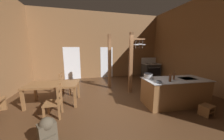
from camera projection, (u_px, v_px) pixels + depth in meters
The scene contains 18 objects.
ground_plane at pixel (118, 104), 4.19m from camera, with size 8.99×8.64×0.10m, color #4C301C.
wall_back at pixel (100, 46), 7.59m from camera, with size 8.99×0.14×4.26m, color brown.
wall_right at pixel (212, 44), 4.81m from camera, with size 0.14×8.64×4.26m, color brown.
glazed_door_back_left at pixel (72, 63), 7.27m from camera, with size 1.00×0.01×2.05m, color white.
glazed_panel_back_right at pixel (107, 62), 7.82m from camera, with size 0.84×0.01×2.05m, color white.
kitchen_island at pixel (174, 92), 3.98m from camera, with size 2.22×1.12×0.91m.
stove_range at pixel (151, 70), 8.01m from camera, with size 1.17×0.85×1.32m.
support_post_with_pot_rack at pixel (132, 60), 4.92m from camera, with size 0.70×0.28×2.61m.
support_post_center at pixel (110, 62), 5.57m from camera, with size 0.14×0.14×2.61m.
step_stool at pixel (207, 109), 3.35m from camera, with size 0.41×0.34×0.30m.
dining_table at pixel (53, 86), 3.99m from camera, with size 1.79×1.08×0.74m.
ladderback_chair_near_window at pixel (65, 84), 4.89m from camera, with size 0.48×0.48×0.95m.
ladderback_chair_by_post at pixel (55, 102), 3.22m from camera, with size 0.45×0.45×0.95m.
backpack at pixel (47, 131), 2.28m from camera, with size 0.39×0.38×0.60m.
stockpot_on_counter at pixel (148, 76), 3.95m from camera, with size 0.37×0.30×0.18m.
mixing_bowl_on_counter at pixel (159, 82), 3.44m from camera, with size 0.17×0.17×0.06m.
bottle_tall_on_counter at pixel (174, 76), 3.79m from camera, with size 0.06×0.06×0.32m.
bottle_short_on_counter at pixel (170, 78), 3.56m from camera, with size 0.07×0.07×0.29m.
Camera 1 is at (-1.18, -3.72, 1.92)m, focal length 18.27 mm.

